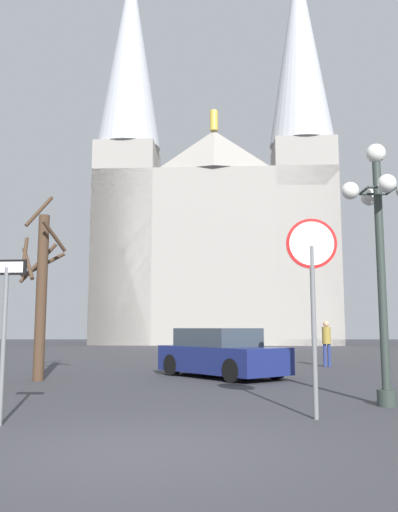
% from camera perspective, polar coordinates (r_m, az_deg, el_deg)
% --- Properties ---
extents(ground_plane, '(120.00, 120.00, 0.00)m').
position_cam_1_polar(ground_plane, '(6.70, -6.62, -20.09)').
color(ground_plane, '#38383D').
extents(cathedral, '(21.37, 11.43, 36.47)m').
position_cam_1_polar(cathedral, '(48.52, 1.74, 4.94)').
color(cathedral, gray).
rests_on(cathedral, ground).
extents(stop_sign, '(0.84, 0.09, 3.25)m').
position_cam_1_polar(stop_sign, '(8.97, 12.01, -2.02)').
color(stop_sign, slate).
rests_on(stop_sign, ground).
extents(one_way_arrow_sign, '(0.61, 0.07, 2.49)m').
position_cam_1_polar(one_way_arrow_sign, '(8.69, -20.06, -6.56)').
color(one_way_arrow_sign, slate).
rests_on(one_way_arrow_sign, ground).
extents(street_lamp, '(1.41, 1.41, 5.06)m').
position_cam_1_polar(street_lamp, '(10.92, 18.71, 2.31)').
color(street_lamp, '#2D3833').
rests_on(street_lamp, ground).
extents(bare_tree, '(1.41, 1.43, 5.31)m').
position_cam_1_polar(bare_tree, '(15.62, -16.56, -3.32)').
color(bare_tree, '#473323').
rests_on(bare_tree, ground).
extents(parked_car_near_navy, '(3.94, 4.30, 1.43)m').
position_cam_1_polar(parked_car_near_navy, '(16.03, 2.35, -10.41)').
color(parked_car_near_navy, navy).
rests_on(parked_car_near_navy, ground).
extents(pedestrian_walking, '(0.32, 0.32, 1.70)m').
position_cam_1_polar(pedestrian_walking, '(20.78, 13.46, -8.60)').
color(pedestrian_walking, navy).
rests_on(pedestrian_walking, ground).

